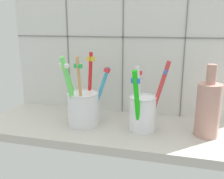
{
  "coord_description": "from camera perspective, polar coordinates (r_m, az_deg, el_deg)",
  "views": [
    {
      "loc": [
        14.45,
        -55.89,
        26.35
      ],
      "look_at": [
        0.0,
        -0.63,
        11.43
      ],
      "focal_mm": 40.38,
      "sensor_mm": 36.0,
      "label": 1
    }
  ],
  "objects": [
    {
      "name": "counter_slab",
      "position": [
        0.63,
        0.15,
        -9.07
      ],
      "size": [
        64.0,
        22.0,
        2.0
      ],
      "primitive_type": "cube",
      "color": "#BCB7AD",
      "rests_on": "ground"
    },
    {
      "name": "tile_wall_back",
      "position": [
        0.7,
        2.69,
        11.45
      ],
      "size": [
        64.0,
        2.2,
        45.0
      ],
      "color": "silver",
      "rests_on": "ground"
    },
    {
      "name": "toothbrush_cup_left",
      "position": [
        0.63,
        -6.57,
        -3.58
      ],
      "size": [
        12.07,
        12.32,
        17.56
      ],
      "color": "white",
      "rests_on": "counter_slab"
    },
    {
      "name": "toothbrush_cup_right",
      "position": [
        0.59,
        6.96,
        -4.76
      ],
      "size": [
        9.04,
        8.75,
        16.64
      ],
      "color": "white",
      "rests_on": "counter_slab"
    },
    {
      "name": "ceramic_vase",
      "position": [
        0.59,
        20.9,
        -3.98
      ],
      "size": [
        5.19,
        5.19,
        16.15
      ],
      "color": "tan",
      "rests_on": "counter_slab"
    }
  ]
}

